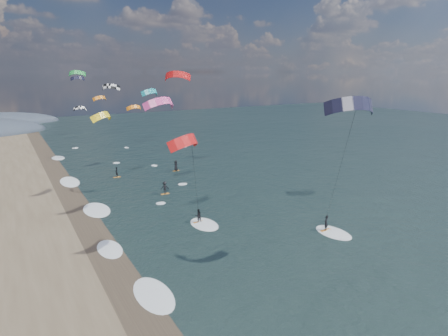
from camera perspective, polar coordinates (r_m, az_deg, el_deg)
ground at (r=29.86m, az=14.21°, el=-17.99°), size 260.00×260.00×0.00m
wet_sand_strip at (r=32.28m, az=-15.75°, el=-15.45°), size 3.00×240.00×0.00m
kitesurfer_near_a at (r=31.95m, az=18.76°, el=4.54°), size 7.74×8.81×14.57m
kitesurfer_near_b at (r=34.31m, az=-4.35°, el=-0.57°), size 6.88×8.75×11.59m
far_kitesurfers at (r=55.69m, az=-9.51°, el=-1.33°), size 10.52×12.25×1.76m
bg_kite_field at (r=73.57m, az=-16.89°, el=11.01°), size 16.84×68.95×10.09m
shoreline_surf at (r=36.64m, az=-15.91°, el=-11.71°), size 2.40×79.40×0.11m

